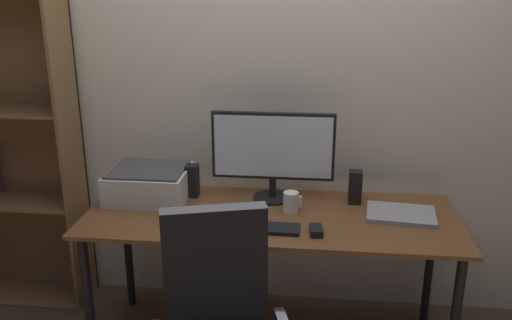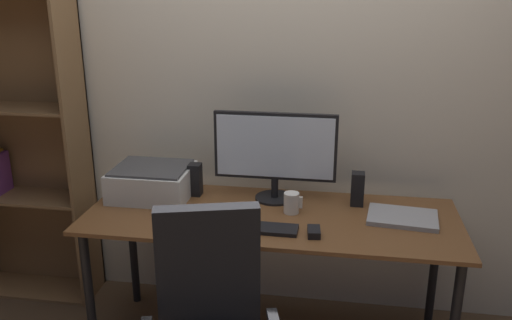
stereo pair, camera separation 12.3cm
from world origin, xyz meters
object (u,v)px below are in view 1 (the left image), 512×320
(laptop, at_px, (401,214))
(printer, at_px, (149,183))
(mouse, at_px, (316,230))
(speaker_left, at_px, (192,181))
(speaker_right, at_px, (355,187))
(monitor, at_px, (273,150))
(desk, at_px, (271,229))
(keyboard, at_px, (268,228))
(bookshelf, at_px, (9,159))
(coffee_mug, at_px, (291,202))

(laptop, xyz_separation_m, printer, (-1.26, 0.09, 0.07))
(mouse, distance_m, laptop, 0.46)
(speaker_left, height_order, speaker_right, same)
(monitor, bearing_deg, laptop, -13.67)
(monitor, height_order, mouse, monitor)
(desk, relative_size, speaker_right, 10.54)
(keyboard, height_order, mouse, mouse)
(laptop, bearing_deg, printer, -178.04)
(speaker_left, xyz_separation_m, bookshelf, (-1.08, 0.15, 0.03))
(mouse, xyz_separation_m, printer, (-0.86, 0.33, 0.06))
(desk, xyz_separation_m, laptop, (0.62, 0.04, 0.09))
(keyboard, bearing_deg, speaker_right, 42.57)
(keyboard, distance_m, mouse, 0.21)
(coffee_mug, bearing_deg, monitor, 123.41)
(mouse, relative_size, printer, 0.24)
(desk, height_order, speaker_left, speaker_left)
(coffee_mug, relative_size, speaker_left, 0.60)
(speaker_right, bearing_deg, speaker_left, 180.00)
(speaker_left, distance_m, speaker_right, 0.83)
(mouse, bearing_deg, bookshelf, 157.58)
(laptop, bearing_deg, keyboard, -154.27)
(desk, bearing_deg, bookshelf, 167.44)
(monitor, bearing_deg, mouse, -59.69)
(speaker_right, bearing_deg, printer, -177.27)
(keyboard, xyz_separation_m, mouse, (0.21, -0.01, 0.01))
(printer, bearing_deg, monitor, 5.22)
(keyboard, height_order, laptop, laptop)
(monitor, bearing_deg, keyboard, -88.26)
(laptop, bearing_deg, coffee_mug, -173.37)
(monitor, bearing_deg, coffee_mug, -56.59)
(desk, bearing_deg, mouse, -41.07)
(coffee_mug, height_order, bookshelf, bookshelf)
(coffee_mug, bearing_deg, laptop, 0.37)
(desk, height_order, speaker_right, speaker_right)
(monitor, relative_size, laptop, 1.93)
(printer, bearing_deg, desk, -12.14)
(speaker_right, xyz_separation_m, printer, (-1.05, -0.05, -0.00))
(coffee_mug, relative_size, bookshelf, 0.06)
(monitor, relative_size, printer, 1.54)
(desk, relative_size, mouse, 18.66)
(desk, distance_m, laptop, 0.63)
(keyboard, relative_size, bookshelf, 0.16)
(coffee_mug, bearing_deg, desk, -157.40)
(keyboard, relative_size, coffee_mug, 2.85)
(desk, xyz_separation_m, printer, (-0.64, 0.14, 0.16))
(speaker_left, bearing_deg, coffee_mug, -15.91)
(speaker_right, bearing_deg, keyboard, -138.19)
(speaker_left, bearing_deg, monitor, 1.08)
(laptop, bearing_deg, mouse, -143.76)
(speaker_left, height_order, printer, speaker_left)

